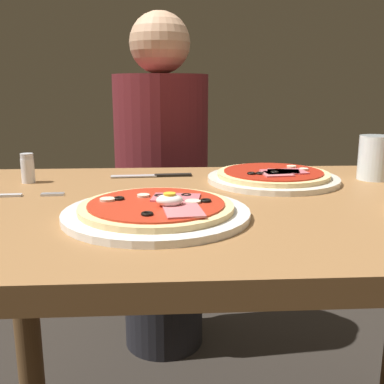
# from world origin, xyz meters

# --- Properties ---
(dining_table) EXTENTS (1.17, 0.73, 0.73)m
(dining_table) POSITION_xyz_m (0.00, 0.00, 0.61)
(dining_table) COLOR olive
(dining_table) RESTS_ON ground
(pizza_foreground) EXTENTS (0.31, 0.31, 0.05)m
(pizza_foreground) POSITION_xyz_m (-0.16, -0.11, 0.74)
(pizza_foreground) COLOR white
(pizza_foreground) RESTS_ON dining_table
(pizza_across_right) EXTENTS (0.30, 0.30, 0.03)m
(pizza_across_right) POSITION_xyz_m (0.11, 0.17, 0.74)
(pizza_across_right) COLOR silver
(pizza_across_right) RESTS_ON dining_table
(water_glass_far) EXTENTS (0.08, 0.08, 0.10)m
(water_glass_far) POSITION_xyz_m (0.35, 0.18, 0.77)
(water_glass_far) COLOR silver
(water_glass_far) RESTS_ON dining_table
(fork) EXTENTS (0.16, 0.02, 0.00)m
(fork) POSITION_xyz_m (-0.44, 0.06, 0.73)
(fork) COLOR silver
(fork) RESTS_ON dining_table
(knife) EXTENTS (0.20, 0.03, 0.01)m
(knife) POSITION_xyz_m (-0.16, 0.24, 0.73)
(knife) COLOR silver
(knife) RESTS_ON dining_table
(salt_shaker) EXTENTS (0.03, 0.03, 0.07)m
(salt_shaker) POSITION_xyz_m (-0.45, 0.19, 0.76)
(salt_shaker) COLOR white
(salt_shaker) RESTS_ON dining_table
(diner_person) EXTENTS (0.32, 0.32, 1.18)m
(diner_person) POSITION_xyz_m (-0.15, 0.72, 0.56)
(diner_person) COLOR black
(diner_person) RESTS_ON ground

